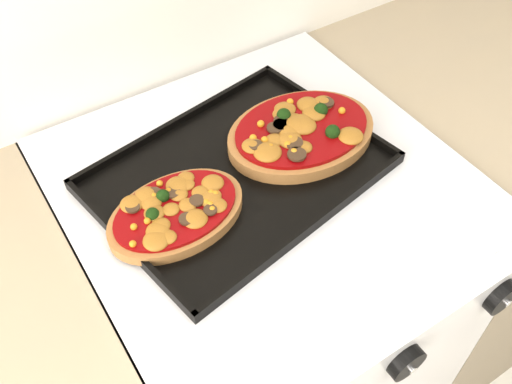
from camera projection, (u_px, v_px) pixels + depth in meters
stove at (262, 323)px, 1.22m from camera, size 0.60×0.60×0.91m
control_panel at (394, 352)px, 0.75m from camera, size 0.60×0.02×0.09m
knob_center at (406, 363)px, 0.74m from camera, size 0.05×0.02×0.05m
knob_right at (502, 297)px, 0.80m from camera, size 0.06×0.02×0.06m
baking_tray at (238, 171)px, 0.88m from camera, size 0.47×0.38×0.02m
pizza_left at (176, 212)px, 0.80m from camera, size 0.21×0.15×0.03m
pizza_right at (301, 131)px, 0.91m from camera, size 0.26×0.20×0.04m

